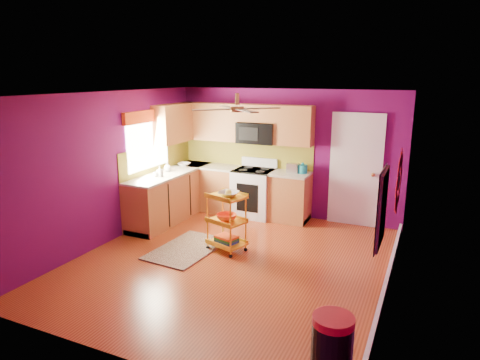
% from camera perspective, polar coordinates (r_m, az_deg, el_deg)
% --- Properties ---
extents(ground, '(5.00, 5.00, 0.00)m').
position_cam_1_polar(ground, '(6.60, -1.09, -10.83)').
color(ground, maroon).
rests_on(ground, ground).
extents(room_envelope, '(4.54, 5.04, 2.52)m').
position_cam_1_polar(room_envelope, '(6.09, -0.93, 3.23)').
color(room_envelope, '#5E0A52').
rests_on(room_envelope, ground).
extents(lower_cabinets, '(2.81, 2.31, 0.94)m').
position_cam_1_polar(lower_cabinets, '(8.55, -3.99, -1.93)').
color(lower_cabinets, '#965529').
rests_on(lower_cabinets, ground).
extents(electric_range, '(0.76, 0.66, 1.13)m').
position_cam_1_polar(electric_range, '(8.51, 1.87, -1.63)').
color(electric_range, white).
rests_on(electric_range, ground).
extents(upper_cabinetry, '(2.80, 2.30, 1.26)m').
position_cam_1_polar(upper_cabinetry, '(8.54, -2.38, 7.43)').
color(upper_cabinetry, '#965529').
rests_on(upper_cabinetry, ground).
extents(left_window, '(0.08, 1.35, 1.08)m').
position_cam_1_polar(left_window, '(8.12, -12.21, 6.34)').
color(left_window, white).
rests_on(left_window, ground).
extents(panel_door, '(0.95, 0.11, 2.15)m').
position_cam_1_polar(panel_door, '(8.15, 15.15, 1.12)').
color(panel_door, white).
rests_on(panel_door, ground).
extents(right_wall_art, '(0.04, 2.74, 1.04)m').
position_cam_1_polar(right_wall_art, '(5.24, 19.66, -1.46)').
color(right_wall_art, black).
rests_on(right_wall_art, ground).
extents(ceiling_fan, '(1.01, 1.01, 0.26)m').
position_cam_1_polar(ceiling_fan, '(6.19, -0.38, 9.55)').
color(ceiling_fan, '#BF8C3F').
rests_on(ceiling_fan, ground).
extents(shag_rug, '(0.94, 1.43, 0.02)m').
position_cam_1_polar(shag_rug, '(7.07, -7.07, -9.08)').
color(shag_rug, black).
rests_on(shag_rug, ground).
extents(rolling_cart, '(0.67, 0.57, 1.03)m').
position_cam_1_polar(rolling_cart, '(6.80, -1.77, -5.26)').
color(rolling_cart, yellow).
rests_on(rolling_cart, ground).
extents(trash_can, '(0.40, 0.42, 0.71)m').
position_cam_1_polar(trash_can, '(4.18, 12.12, -21.57)').
color(trash_can, black).
rests_on(trash_can, ground).
extents(teal_kettle, '(0.18, 0.18, 0.21)m').
position_cam_1_polar(teal_kettle, '(8.16, 8.33, 1.47)').
color(teal_kettle, teal).
rests_on(teal_kettle, lower_cabinets).
extents(toaster, '(0.22, 0.15, 0.18)m').
position_cam_1_polar(toaster, '(8.18, 7.05, 1.58)').
color(toaster, beige).
rests_on(toaster, lower_cabinets).
extents(soap_bottle_a, '(0.09, 0.09, 0.20)m').
position_cam_1_polar(soap_bottle_a, '(7.94, -10.64, 1.14)').
color(soap_bottle_a, '#EA3F72').
rests_on(soap_bottle_a, lower_cabinets).
extents(soap_bottle_b, '(0.14, 0.14, 0.18)m').
position_cam_1_polar(soap_bottle_b, '(8.35, -9.64, 1.74)').
color(soap_bottle_b, white).
rests_on(soap_bottle_b, lower_cabinets).
extents(counter_dish, '(0.25, 0.25, 0.06)m').
position_cam_1_polar(counter_dish, '(8.84, -7.44, 2.10)').
color(counter_dish, white).
rests_on(counter_dish, lower_cabinets).
extents(counter_cup, '(0.11, 0.11, 0.09)m').
position_cam_1_polar(counter_cup, '(7.97, -11.09, 0.77)').
color(counter_cup, white).
rests_on(counter_cup, lower_cabinets).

